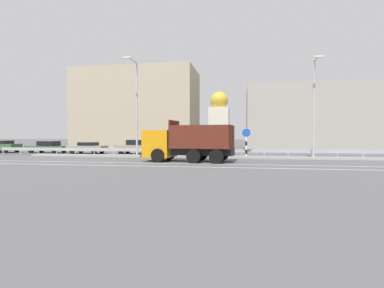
# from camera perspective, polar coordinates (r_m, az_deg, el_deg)

# --- Properties ---
(ground_plane) EXTENTS (320.00, 320.00, 0.00)m
(ground_plane) POSITION_cam_1_polar(r_m,az_deg,el_deg) (24.62, -0.55, -3.10)
(ground_plane) COLOR #565659
(lane_strip_0) EXTENTS (59.31, 0.16, 0.01)m
(lane_strip_0) POSITION_cam_1_polar(r_m,az_deg,el_deg) (21.49, -1.39, -3.76)
(lane_strip_0) COLOR silver
(lane_strip_0) RESTS_ON ground_plane
(lane_strip_1) EXTENTS (59.31, 0.16, 0.01)m
(lane_strip_1) POSITION_cam_1_polar(r_m,az_deg,el_deg) (19.44, -2.60, -4.33)
(lane_strip_1) COLOR silver
(lane_strip_1) RESTS_ON ground_plane
(median_island) EXTENTS (32.62, 1.10, 0.18)m
(median_island) POSITION_cam_1_polar(r_m,az_deg,el_deg) (27.44, 0.53, -2.43)
(median_island) COLOR gray
(median_island) RESTS_ON ground_plane
(median_guardrail) EXTENTS (59.31, 0.09, 0.78)m
(median_guardrail) POSITION_cam_1_polar(r_m,az_deg,el_deg) (28.48, 0.87, -1.32)
(median_guardrail) COLOR #9EA0A5
(median_guardrail) RESTS_ON ground_plane
(dump_truck) EXTENTS (7.13, 3.30, 3.20)m
(dump_truck) POSITION_cam_1_polar(r_m,az_deg,el_deg) (23.45, -2.73, -0.29)
(dump_truck) COLOR orange
(dump_truck) RESTS_ON ground_plane
(median_road_sign) EXTENTS (0.83, 0.16, 2.70)m
(median_road_sign) POSITION_cam_1_polar(r_m,az_deg,el_deg) (27.03, 10.29, 0.40)
(median_road_sign) COLOR white
(median_road_sign) RESTS_ON ground_plane
(street_lamp_1) EXTENTS (0.70, 2.55, 8.99)m
(street_lamp_1) POSITION_cam_1_polar(r_m,az_deg,el_deg) (28.70, -10.63, 7.57)
(street_lamp_1) COLOR #ADADB2
(street_lamp_1) RESTS_ON ground_plane
(street_lamp_2) EXTENTS (0.70, 1.87, 8.51)m
(street_lamp_2) POSITION_cam_1_polar(r_m,az_deg,el_deg) (27.47, 22.26, 7.07)
(street_lamp_2) COLOR #ADADB2
(street_lamp_2) RESTS_ON ground_plane
(parked_car_0) EXTENTS (3.98, 1.98, 1.45)m
(parked_car_0) POSITION_cam_1_polar(r_m,az_deg,el_deg) (42.35, -32.42, -0.38)
(parked_car_0) COLOR #335B33
(parked_car_0) RESTS_ON ground_plane
(parked_car_1) EXTENTS (4.92, 2.04, 1.39)m
(parked_car_1) POSITION_cam_1_polar(r_m,az_deg,el_deg) (38.89, -25.74, -0.51)
(parked_car_1) COLOR #335B33
(parked_car_1) RESTS_ON ground_plane
(parked_car_2) EXTENTS (4.24, 1.99, 1.29)m
(parked_car_2) POSITION_cam_1_polar(r_m,az_deg,el_deg) (35.74, -19.29, -0.65)
(parked_car_2) COLOR gray
(parked_car_2) RESTS_ON ground_plane
(parked_car_3) EXTENTS (4.42, 2.05, 1.57)m
(parked_car_3) POSITION_cam_1_polar(r_m,az_deg,el_deg) (34.00, -10.73, -0.54)
(parked_car_3) COLOR gray
(parked_car_3) RESTS_ON ground_plane
(background_building_0) EXTENTS (18.01, 9.24, 12.02)m
(background_building_0) POSITION_cam_1_polar(r_m,az_deg,el_deg) (47.37, -10.28, 6.37)
(background_building_0) COLOR tan
(background_building_0) RESTS_ON ground_plane
(background_building_1) EXTENTS (20.41, 13.65, 9.07)m
(background_building_1) POSITION_cam_1_polar(r_m,az_deg,el_deg) (49.13, 22.41, 4.38)
(background_building_1) COLOR gray
(background_building_1) RESTS_ON ground_plane
(church_tower) EXTENTS (3.60, 3.60, 10.98)m
(church_tower) POSITION_cam_1_polar(r_m,az_deg,el_deg) (55.26, 5.18, 4.55)
(church_tower) COLOR silver
(church_tower) RESTS_ON ground_plane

